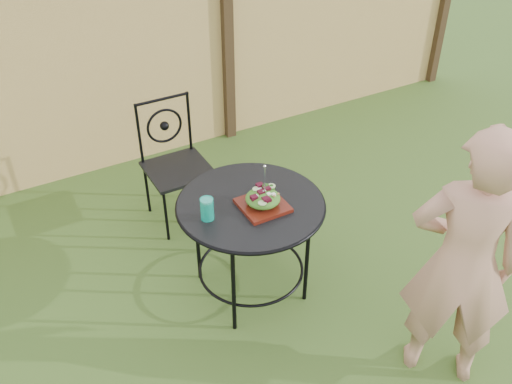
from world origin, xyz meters
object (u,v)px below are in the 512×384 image
(patio_chair, at_px, (175,160))
(salad_plate, at_px, (263,205))
(patio_table, at_px, (251,220))
(diner, at_px, (463,264))

(patio_chair, bearing_deg, salad_plate, -82.31)
(patio_table, bearing_deg, diner, -59.10)
(salad_plate, bearing_deg, diner, -59.12)
(patio_table, distance_m, diner, 1.28)
(patio_table, xyz_separation_m, diner, (0.65, -1.08, 0.22))
(patio_table, height_order, diner, diner)
(patio_chair, relative_size, diner, 0.59)
(patio_chair, xyz_separation_m, salad_plate, (0.15, -1.08, 0.23))
(diner, distance_m, salad_plate, 1.18)
(patio_table, relative_size, diner, 0.57)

